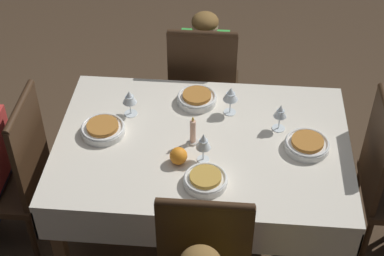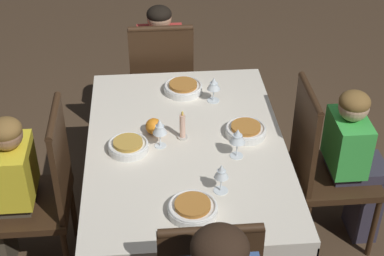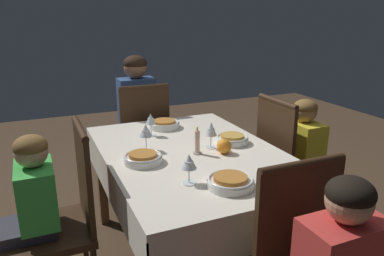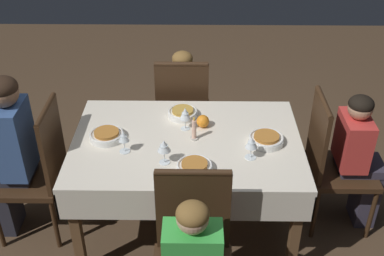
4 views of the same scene
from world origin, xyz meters
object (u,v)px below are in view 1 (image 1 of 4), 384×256
at_px(chair_west, 13,172).
at_px(bowl_west, 103,129).
at_px(dining_table, 202,153).
at_px(bowl_east, 307,144).
at_px(wine_glass_west, 130,98).
at_px(orange_fruit, 178,156).
at_px(wine_glass_north, 231,95).
at_px(wine_glass_south, 203,142).
at_px(candle_centerpiece, 193,133).
at_px(bowl_south, 205,180).
at_px(wine_glass_east, 280,112).
at_px(bowl_north, 197,98).
at_px(person_child_green, 205,68).
at_px(chair_north, 203,86).

relative_size(chair_west, bowl_west, 4.46).
height_order(dining_table, bowl_east, bowl_east).
bearing_deg(wine_glass_west, dining_table, -25.23).
height_order(bowl_east, orange_fruit, orange_fruit).
bearing_deg(bowl_east, wine_glass_north, 147.04).
bearing_deg(wine_glass_south, candle_centerpiece, 116.93).
relative_size(bowl_east, bowl_south, 1.08).
bearing_deg(wine_glass_east, bowl_east, -46.50).
xyz_separation_m(wine_glass_east, wine_glass_north, (-0.25, 0.11, 0.01)).
xyz_separation_m(bowl_north, orange_fruit, (-0.05, -0.48, 0.02)).
relative_size(bowl_north, wine_glass_south, 1.31).
relative_size(chair_west, bowl_north, 4.68).
relative_size(person_child_green, wine_glass_north, 6.03).
relative_size(bowl_east, bowl_west, 0.98).
bearing_deg(person_child_green, chair_north, 90.00).
distance_m(wine_glass_north, bowl_south, 0.55).
bearing_deg(wine_glass_north, wine_glass_south, -107.30).
distance_m(person_child_green, wine_glass_west, 0.89).
bearing_deg(chair_west, wine_glass_south, 87.60).
xyz_separation_m(bowl_east, wine_glass_south, (-0.51, -0.12, 0.09)).
bearing_deg(wine_glass_north, chair_north, 108.95).
relative_size(dining_table, bowl_south, 7.23).
relative_size(chair_north, person_child_green, 1.02).
height_order(dining_table, orange_fruit, orange_fruit).
relative_size(chair_west, wine_glass_east, 6.57).
bearing_deg(wine_glass_north, wine_glass_east, -23.51).
height_order(wine_glass_north, orange_fruit, wine_glass_north).
relative_size(chair_west, chair_north, 1.00).
distance_m(chair_north, wine_glass_north, 0.64).
relative_size(bowl_east, candle_centerpiece, 1.33).
height_order(chair_west, chair_north, same).
bearing_deg(bowl_south, orange_fruit, 136.21).
relative_size(wine_glass_west, wine_glass_north, 0.93).
bearing_deg(wine_glass_south, wine_glass_west, 142.02).
xyz_separation_m(wine_glass_west, wine_glass_south, (0.41, -0.32, 0.01)).
distance_m(bowl_north, candle_centerpiece, 0.33).
bearing_deg(chair_west, dining_table, 95.16).
bearing_deg(bowl_east, chair_north, 126.42).
xyz_separation_m(bowl_south, candle_centerpiece, (-0.08, 0.28, 0.04)).
distance_m(bowl_north, orange_fruit, 0.48).
height_order(wine_glass_north, candle_centerpiece, candle_centerpiece).
bearing_deg(wine_glass_west, person_child_green, 65.29).
bearing_deg(chair_north, wine_glass_north, 108.95).
bearing_deg(candle_centerpiece, wine_glass_south, -63.07).
bearing_deg(candle_centerpiece, chair_north, 90.03).
relative_size(wine_glass_north, candle_centerpiece, 0.98).
distance_m(dining_table, person_child_green, 0.95).
xyz_separation_m(bowl_west, candle_centerpiece, (0.46, -0.04, 0.04)).
distance_m(chair_west, bowl_west, 0.55).
height_order(chair_west, bowl_north, chair_west).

